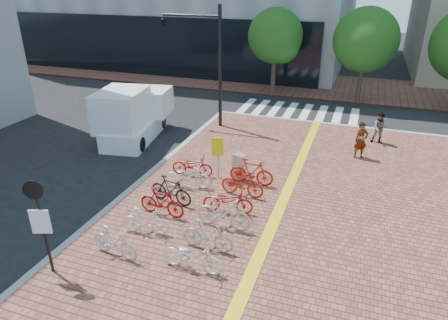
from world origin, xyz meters
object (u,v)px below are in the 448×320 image
at_px(bike_6, 192,256).
at_px(yellow_sign, 218,150).
at_px(bike_5, 192,166).
at_px(bike_11, 251,172).
at_px(bike_2, 162,202).
at_px(bike_10, 242,184).
at_px(bike_3, 171,190).
at_px(bike_7, 208,235).
at_px(pedestrian_b, 380,128).
at_px(bike_1, 145,221).
at_px(pedestrian_a, 361,140).
at_px(box_truck, 134,115).
at_px(bike_0, 115,242).
at_px(notice_sign, 40,216).
at_px(bike_8, 223,213).
at_px(utility_box, 240,167).
at_px(traffic_light_pole, 194,43).
at_px(bike_4, 187,176).
at_px(bike_9, 228,201).

bearing_deg(bike_6, yellow_sign, 12.85).
distance_m(bike_5, bike_11, 2.59).
relative_size(bike_2, bike_10, 1.01).
xyz_separation_m(bike_3, bike_10, (2.35, 1.40, -0.02)).
bearing_deg(bike_7, pedestrian_b, -23.36).
xyz_separation_m(bike_3, bike_5, (-0.17, 2.36, -0.08)).
distance_m(bike_1, pedestrian_a, 10.86).
xyz_separation_m(bike_1, box_truck, (-5.06, 7.72, 0.69)).
bearing_deg(bike_0, notice_sign, 140.57).
bearing_deg(bike_7, bike_0, 117.09).
relative_size(bike_5, yellow_sign, 0.97).
height_order(bike_5, box_truck, box_truck).
bearing_deg(bike_8, notice_sign, 134.33).
distance_m(bike_1, bike_8, 2.58).
bearing_deg(bike_8, bike_0, 134.65).
xyz_separation_m(bike_8, pedestrian_b, (4.92, 9.85, 0.23)).
bearing_deg(utility_box, bike_1, -109.76).
xyz_separation_m(bike_6, bike_10, (0.07, 4.63, 0.03)).
xyz_separation_m(bike_8, traffic_light_pole, (-5.14, 9.64, 3.92)).
xyz_separation_m(bike_1, bike_4, (-0.02, 3.39, 0.02)).
distance_m(pedestrian_a, traffic_light_pole, 10.10).
xyz_separation_m(bike_10, utility_box, (-0.53, 1.33, 0.04)).
height_order(bike_6, traffic_light_pole, traffic_light_pole).
bearing_deg(bike_7, bike_8, -2.11).
height_order(bike_0, utility_box, utility_box).
distance_m(bike_1, bike_6, 2.47).
distance_m(bike_0, bike_6, 2.47).
bearing_deg(bike_7, bike_4, 33.73).
distance_m(bike_3, bike_11, 3.44).
xyz_separation_m(bike_1, traffic_light_pole, (-2.83, 10.80, 4.03)).
height_order(bike_8, yellow_sign, yellow_sign).
bearing_deg(box_truck, bike_2, -52.40).
height_order(bike_4, bike_5, bike_4).
distance_m(bike_2, pedestrian_b, 12.22).
distance_m(bike_11, notice_sign, 8.24).
height_order(bike_0, yellow_sign, yellow_sign).
distance_m(bike_1, pedestrian_b, 13.17).
distance_m(bike_7, notice_sign, 4.79).
height_order(bike_9, traffic_light_pole, traffic_light_pole).
bearing_deg(bike_10, pedestrian_b, -29.70).
height_order(bike_2, pedestrian_a, pedestrian_a).
relative_size(traffic_light_pole, box_truck, 1.28).
xyz_separation_m(bike_1, bike_11, (2.32, 4.51, 0.07)).
bearing_deg(pedestrian_a, bike_6, -140.59).
bearing_deg(bike_7, yellow_sign, 17.34).
relative_size(bike_6, pedestrian_b, 1.16).
bearing_deg(box_truck, bike_7, -47.00).
distance_m(bike_5, bike_6, 6.10).
relative_size(bike_1, pedestrian_a, 0.91).
distance_m(bike_2, bike_7, 2.60).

